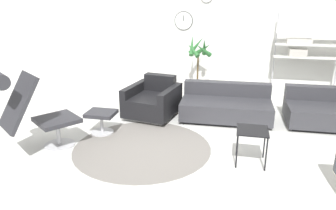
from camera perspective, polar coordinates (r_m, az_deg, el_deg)
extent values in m
plane|color=silver|center=(4.92, -1.05, -6.98)|extent=(12.00, 12.00, 0.00)
cube|color=silver|center=(7.49, 4.46, 13.09)|extent=(12.00, 0.06, 2.80)
cylinder|color=black|center=(7.47, 2.74, 14.44)|extent=(0.41, 0.01, 0.41)
cylinder|color=white|center=(7.47, 2.73, 14.44)|extent=(0.38, 0.02, 0.38)
cube|color=black|center=(7.45, 2.72, 14.87)|extent=(0.01, 0.01, 0.11)
cylinder|color=slate|center=(4.85, -4.51, -7.38)|extent=(2.01, 2.01, 0.01)
cylinder|color=#BCBCC1|center=(5.16, -18.33, -6.58)|extent=(0.62, 0.62, 0.02)
cylinder|color=#BCBCC1|center=(5.09, -18.54, -4.70)|extent=(0.06, 0.06, 0.35)
cube|color=#2D2D33|center=(5.01, -18.79, -2.46)|extent=(0.77, 0.77, 0.06)
cube|color=#2D2D33|center=(4.75, -24.63, 0.48)|extent=(0.72, 0.70, 0.72)
cylinder|color=#BCBCC1|center=(5.44, -11.35, -4.64)|extent=(0.36, 0.36, 0.02)
cylinder|color=#BCBCC1|center=(5.38, -11.45, -3.16)|extent=(0.05, 0.05, 0.28)
cube|color=#2D2D33|center=(5.32, -11.57, -1.45)|extent=(0.45, 0.38, 0.06)
cube|color=silver|center=(6.04, -2.73, -1.66)|extent=(0.80, 0.86, 0.06)
cube|color=black|center=(5.97, -2.76, 0.10)|extent=(0.74, 1.01, 0.33)
cube|color=black|center=(6.20, -1.38, 3.93)|extent=(0.62, 0.28, 0.31)
cube|color=black|center=(5.81, 0.43, 0.48)|extent=(0.27, 0.93, 0.50)
cube|color=black|center=(6.10, -5.82, 1.27)|extent=(0.27, 0.93, 0.50)
cube|color=black|center=(5.98, 9.93, -2.19)|extent=(1.44, 0.77, 0.05)
cube|color=#333338|center=(5.92, 10.03, -0.59)|extent=(1.60, 0.90, 0.30)
cube|color=#333338|center=(6.15, 10.24, 2.84)|extent=(1.58, 0.24, 0.25)
cube|color=black|center=(6.22, 25.42, -2.98)|extent=(1.15, 0.76, 0.05)
cube|color=#333338|center=(6.16, 25.64, -1.45)|extent=(1.28, 0.89, 0.30)
cube|color=#333338|center=(6.38, 25.30, 1.88)|extent=(1.26, 0.23, 0.25)
cube|color=black|center=(4.38, 14.52, -4.31)|extent=(0.40, 0.40, 0.02)
cylinder|color=black|center=(4.31, 11.90, -7.98)|extent=(0.02, 0.02, 0.46)
cylinder|color=black|center=(4.33, 16.73, -8.27)|extent=(0.02, 0.02, 0.46)
cylinder|color=black|center=(4.63, 11.98, -6.00)|extent=(0.02, 0.02, 0.46)
cylinder|color=black|center=(4.65, 16.45, -6.28)|extent=(0.02, 0.02, 0.46)
cylinder|color=brown|center=(7.15, 5.09, 2.54)|extent=(0.28, 0.28, 0.29)
cylinder|color=#382819|center=(7.11, 5.12, 3.59)|extent=(0.26, 0.26, 0.02)
cylinder|color=brown|center=(7.03, 5.20, 6.20)|extent=(0.04, 0.04, 0.64)
cone|color=#2D6B33|center=(6.94, 6.34, 10.07)|extent=(0.12, 0.33, 0.39)
cone|color=#2D6B33|center=(7.07, 6.24, 9.72)|extent=(0.37, 0.31, 0.29)
cone|color=#2D6B33|center=(7.07, 4.97, 10.26)|extent=(0.36, 0.24, 0.39)
cone|color=#2D6B33|center=(6.95, 4.19, 10.30)|extent=(0.13, 0.36, 0.42)
cone|color=#2D6B33|center=(6.85, 4.36, 9.50)|extent=(0.34, 0.31, 0.29)
cone|color=#2D6B33|center=(6.81, 6.13, 9.52)|extent=(0.37, 0.34, 0.32)
cylinder|color=#BCBCC1|center=(7.34, 18.04, 8.07)|extent=(0.03, 0.03, 1.77)
cube|color=white|center=(7.31, 23.05, 7.66)|extent=(1.31, 0.28, 0.02)
cube|color=white|center=(7.27, 23.31, 9.61)|extent=(1.31, 0.28, 0.02)
cube|color=white|center=(7.24, 23.55, 11.48)|extent=(1.31, 0.28, 0.02)
cube|color=beige|center=(7.25, 21.66, 8.47)|extent=(0.34, 0.24, 0.15)
cube|color=silver|center=(7.22, 21.86, 10.25)|extent=(0.48, 0.24, 0.10)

